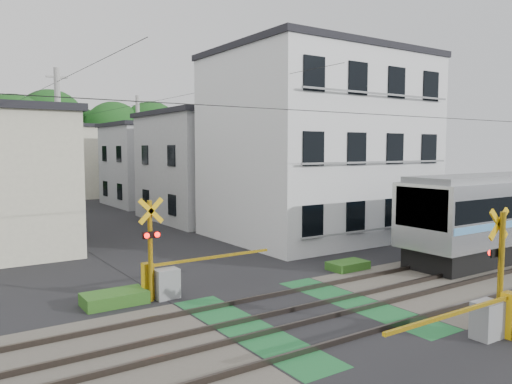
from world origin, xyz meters
TOP-DOWN VIEW (x-y plane):
  - ground at (0.00, 0.00)m, footprint 120.00×120.00m
  - track_bed at (0.00, 0.00)m, footprint 120.00×120.00m
  - crossing_signal_near at (2.59, -3.65)m, footprint 4.74×0.65m
  - crossing_signal_far at (-2.59, 3.65)m, footprint 4.74×0.65m
  - apartment_block at (8.50, 9.49)m, footprint 10.20×8.36m
  - houses_row at (0.25, 25.92)m, footprint 22.07×31.35m
  - tree_hill at (-0.55, 47.58)m, footprint 40.00×13.51m
  - catenary at (6.00, 0.03)m, footprint 60.00×5.04m
  - utility_poles at (-1.05, 23.01)m, footprint 7.90×42.00m
  - pedestrian at (-0.12, 27.60)m, footprint 0.73×0.54m
  - weed_patches at (1.76, -0.09)m, footprint 10.25×8.80m

SIDE VIEW (x-z plane):
  - ground at x=0.00m, z-range 0.00..0.00m
  - track_bed at x=0.00m, z-range -0.03..0.11m
  - weed_patches at x=1.76m, z-range -0.02..0.38m
  - crossing_signal_near at x=2.59m, z-range -0.83..2.25m
  - crossing_signal_far at x=-2.59m, z-range -0.83..2.25m
  - pedestrian at x=-0.12m, z-range 0.00..1.82m
  - houses_row at x=0.25m, z-range -0.16..6.64m
  - catenary at x=6.00m, z-range 0.20..7.20m
  - utility_poles at x=-1.05m, z-range 0.08..8.08m
  - apartment_block at x=8.50m, z-range 0.01..9.31m
  - tree_hill at x=-0.55m, z-range 0.01..11.07m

